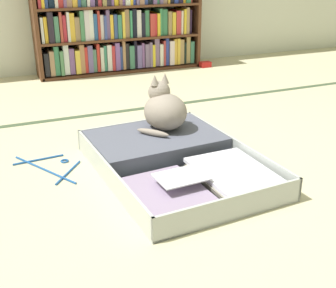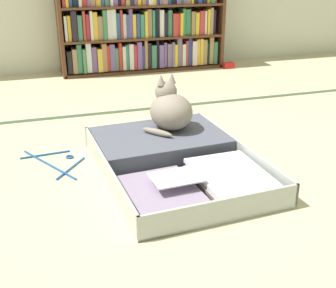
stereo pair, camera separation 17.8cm
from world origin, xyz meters
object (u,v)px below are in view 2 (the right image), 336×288
object	(u,v)px
bookshelf	(141,23)
black_cat	(170,110)
small_red_pouch	(228,65)
open_suitcase	(172,158)
clothes_hanger	(56,162)

from	to	relation	value
bookshelf	black_cat	distance (m)	1.84
bookshelf	small_red_pouch	bearing A→B (deg)	-12.29
black_cat	open_suitcase	bearing A→B (deg)	-104.45
bookshelf	open_suitcase	xyz separation A→B (m)	(-0.37, -2.03, -0.38)
small_red_pouch	clothes_hanger	bearing A→B (deg)	-136.18
open_suitcase	black_cat	size ratio (longest dim) A/B	3.23
black_cat	bookshelf	bearing A→B (deg)	80.19
clothes_hanger	bookshelf	bearing A→B (deg)	63.15
bookshelf	small_red_pouch	world-z (taller)	bookshelf
open_suitcase	black_cat	distance (m)	0.30
black_cat	small_red_pouch	size ratio (longest dim) A/B	3.07
bookshelf	black_cat	xyz separation A→B (m)	(-0.31, -1.80, -0.21)
open_suitcase	clothes_hanger	distance (m)	0.59
clothes_hanger	small_red_pouch	xyz separation A→B (m)	(1.71, 1.64, 0.02)
black_cat	small_red_pouch	bearing A→B (deg)	55.79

